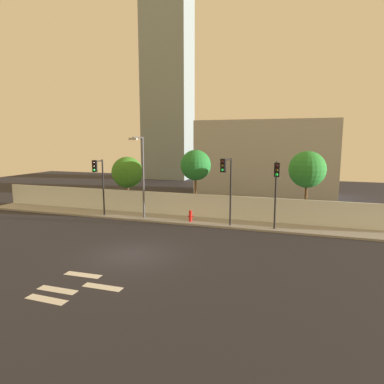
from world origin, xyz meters
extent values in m
plane|color=#24242A|center=(0.00, 0.00, 0.00)|extent=(80.00, 80.00, 0.00)
cube|color=gray|center=(0.00, 8.20, 0.07)|extent=(36.00, 2.40, 0.15)
cube|color=white|center=(0.00, 9.49, 1.05)|extent=(36.00, 0.18, 1.80)
cube|color=silver|center=(-0.56, -5.80, 0.00)|extent=(1.81, 0.48, 0.01)
cube|color=silver|center=(-0.75, -4.95, 0.00)|extent=(1.80, 0.45, 0.01)
cube|color=silver|center=(0.87, -4.10, 0.00)|extent=(1.81, 0.47, 0.01)
cube|color=silver|center=(-0.74, -3.25, 0.00)|extent=(1.81, 0.50, 0.01)
cylinder|color=black|center=(6.87, 7.55, 2.45)|extent=(0.12, 0.12, 4.60)
cylinder|color=black|center=(6.93, 6.90, 4.65)|extent=(0.22, 1.31, 0.08)
cube|color=black|center=(7.00, 6.25, 4.30)|extent=(0.36, 0.23, 0.90)
sphere|color=black|center=(7.02, 6.13, 4.57)|extent=(0.18, 0.18, 0.18)
sphere|color=#33260A|center=(7.02, 6.13, 4.29)|extent=(0.18, 0.18, 0.18)
sphere|color=#19F24C|center=(7.02, 6.13, 4.01)|extent=(0.18, 0.18, 0.18)
cylinder|color=black|center=(3.78, 7.55, 2.54)|extent=(0.12, 0.12, 4.79)
cylinder|color=black|center=(3.64, 6.95, 4.84)|extent=(0.36, 1.22, 0.08)
cube|color=black|center=(3.50, 6.35, 4.49)|extent=(0.38, 0.27, 0.90)
sphere|color=black|center=(3.48, 6.23, 4.76)|extent=(0.18, 0.18, 0.18)
sphere|color=#33260A|center=(3.48, 6.23, 4.48)|extent=(0.18, 0.18, 0.18)
sphere|color=#19F24C|center=(3.48, 6.23, 4.20)|extent=(0.18, 0.18, 0.18)
cylinder|color=black|center=(-6.60, 7.55, 2.40)|extent=(0.12, 0.12, 4.50)
cylinder|color=black|center=(-6.57, 6.98, 4.55)|extent=(0.15, 1.15, 0.08)
cube|color=black|center=(-6.54, 6.40, 4.20)|extent=(0.35, 0.22, 0.90)
sphere|color=black|center=(-6.53, 6.28, 4.47)|extent=(0.18, 0.18, 0.18)
sphere|color=#33260A|center=(-6.53, 6.28, 4.19)|extent=(0.18, 0.18, 0.18)
sphere|color=#19F24C|center=(-6.53, 6.28, 3.91)|extent=(0.18, 0.18, 0.18)
cylinder|color=#4C4C51|center=(-3.13, 7.75, 3.27)|extent=(0.16, 0.16, 6.24)
cylinder|color=#4C4C51|center=(-3.07, 6.90, 6.34)|extent=(0.23, 1.70, 0.10)
cube|color=beige|center=(-3.00, 6.05, 6.24)|extent=(0.62, 0.28, 0.16)
cylinder|color=red|center=(0.72, 7.75, 0.49)|extent=(0.24, 0.24, 0.67)
sphere|color=red|center=(0.72, 7.75, 0.86)|extent=(0.26, 0.26, 0.26)
cylinder|color=red|center=(0.55, 7.75, 0.52)|extent=(0.10, 0.09, 0.09)
cylinder|color=red|center=(0.89, 7.75, 0.52)|extent=(0.10, 0.09, 0.09)
cylinder|color=brown|center=(-6.22, 10.77, 1.30)|extent=(0.22, 0.22, 2.59)
sphere|color=#398125|center=(-6.22, 10.77, 3.35)|extent=(2.74, 2.74, 2.74)
cylinder|color=brown|center=(0.12, 10.77, 1.72)|extent=(0.16, 0.16, 3.44)
sphere|color=#247F33|center=(0.12, 10.77, 4.13)|extent=(2.51, 2.51, 2.51)
cylinder|color=brown|center=(8.81, 10.77, 1.64)|extent=(0.22, 0.22, 3.27)
sphere|color=#2B8A34|center=(8.81, 10.77, 4.02)|extent=(2.72, 2.72, 2.72)
cube|color=#ADADAD|center=(4.25, 23.49, 4.15)|extent=(15.18, 6.00, 8.30)
cube|color=gray|center=(-12.67, 35.49, 14.75)|extent=(7.29, 5.00, 29.51)
camera|label=1|loc=(8.90, -15.91, 6.17)|focal=32.12mm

